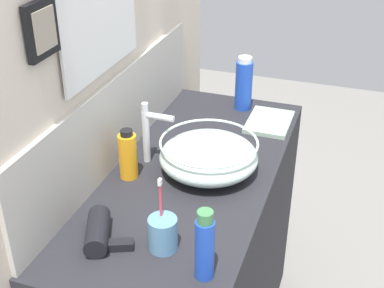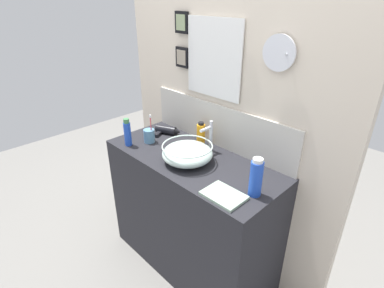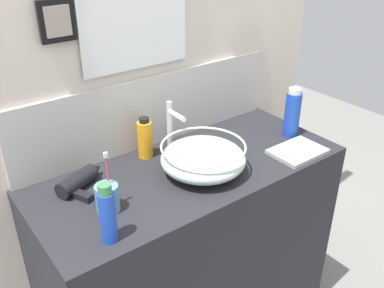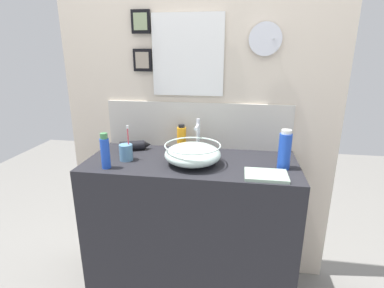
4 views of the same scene
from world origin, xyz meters
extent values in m
plane|color=gray|center=(0.00, 0.00, 0.00)|extent=(6.00, 6.00, 0.00)
cube|color=#232328|center=(0.00, 0.00, 0.45)|extent=(1.21, 0.52, 0.91)
cube|color=beige|center=(0.00, 0.29, 1.28)|extent=(1.75, 0.06, 2.56)
cube|color=beige|center=(0.00, 0.25, 1.05)|extent=(1.18, 0.02, 0.29)
cube|color=white|center=(-0.06, 0.26, 1.48)|extent=(0.37, 0.01, 0.42)
cube|color=white|center=(-0.06, 0.25, 1.48)|extent=(0.43, 0.01, 0.48)
cylinder|color=silver|center=(0.39, 0.24, 1.57)|extent=(0.19, 0.01, 0.19)
cylinder|color=silver|center=(0.43, 0.26, 1.57)|extent=(0.01, 0.06, 0.01)
cube|color=black|center=(-0.34, 0.25, 1.67)|extent=(0.12, 0.02, 0.13)
cube|color=gray|center=(-0.34, 0.24, 1.67)|extent=(0.08, 0.01, 0.10)
cube|color=black|center=(-0.34, 0.25, 1.45)|extent=(0.12, 0.02, 0.13)
cube|color=gray|center=(-0.34, 0.24, 1.45)|extent=(0.08, 0.01, 0.10)
ellipsoid|color=silver|center=(0.02, -0.05, 0.96)|extent=(0.31, 0.31, 0.11)
torus|color=silver|center=(0.02, -0.05, 1.02)|extent=(0.31, 0.31, 0.01)
torus|color=#B2B7BC|center=(0.02, -0.05, 0.91)|extent=(0.12, 0.12, 0.01)
cylinder|color=silver|center=(0.02, 0.16, 1.00)|extent=(0.02, 0.02, 0.18)
cylinder|color=silver|center=(0.02, 0.11, 1.08)|extent=(0.02, 0.10, 0.02)
cylinder|color=silver|center=(0.02, 0.16, 1.10)|extent=(0.02, 0.02, 0.03)
cylinder|color=black|center=(-0.40, 0.13, 0.94)|extent=(0.16, 0.12, 0.06)
cone|color=black|center=(-0.31, 0.16, 0.94)|extent=(0.06, 0.06, 0.05)
cube|color=black|center=(-0.41, 0.06, 0.92)|extent=(0.06, 0.09, 0.02)
cylinder|color=#598CB2|center=(-0.37, -0.05, 0.95)|extent=(0.08, 0.08, 0.09)
cylinder|color=#D83F4C|center=(-0.36, -0.04, 1.00)|extent=(0.01, 0.01, 0.18)
cube|color=white|center=(-0.36, -0.04, 1.10)|extent=(0.01, 0.01, 0.02)
cylinder|color=blue|center=(0.51, -0.04, 1.00)|extent=(0.07, 0.07, 0.19)
cylinder|color=silver|center=(0.51, -0.04, 1.11)|extent=(0.05, 0.05, 0.02)
cylinder|color=orange|center=(-0.09, 0.18, 0.98)|extent=(0.06, 0.06, 0.15)
cylinder|color=black|center=(-0.09, 0.18, 1.06)|extent=(0.04, 0.04, 0.02)
cylinder|color=blue|center=(-0.43, -0.18, 0.99)|extent=(0.05, 0.05, 0.16)
cylinder|color=#3F7F4C|center=(-0.43, -0.18, 1.08)|extent=(0.04, 0.04, 0.03)
cube|color=#99B29E|center=(0.41, -0.17, 0.91)|extent=(0.21, 0.16, 0.02)
camera|label=1|loc=(-1.36, -0.47, 1.84)|focal=50.00mm
camera|label=2|loc=(1.19, -1.16, 1.84)|focal=28.00mm
camera|label=3|loc=(-0.83, -1.10, 1.75)|focal=40.00mm
camera|label=4|loc=(0.26, -1.59, 1.51)|focal=28.00mm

